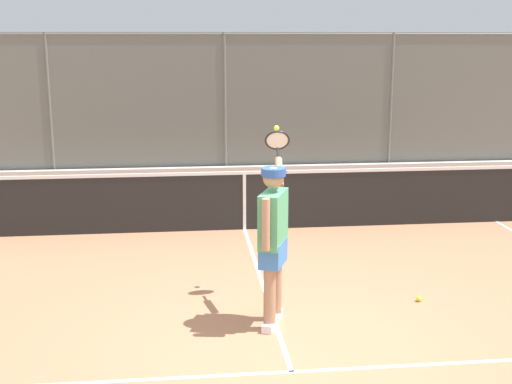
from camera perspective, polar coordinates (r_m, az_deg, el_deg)
The scene contains 5 objects.
ground_plane at distance 7.05m, azimuth 2.17°, elevation -12.58°, with size 60.00×60.00×0.00m, color #B27551.
fence_backdrop at distance 15.94m, azimuth -2.80°, elevation 6.80°, with size 18.45×1.37×3.14m.
tennis_net at distance 10.76m, azimuth -1.00°, elevation -0.66°, with size 11.07×0.09×1.07m.
tennis_player at distance 7.08m, azimuth 1.47°, elevation -3.50°, with size 0.51×1.42×2.03m.
tennis_ball_near_net at distance 8.23m, azimuth 13.70°, elevation -8.82°, with size 0.07×0.07×0.07m, color #CCDB33.
Camera 1 is at (0.95, 6.28, 3.05)m, focal length 47.01 mm.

